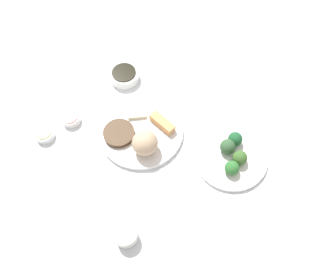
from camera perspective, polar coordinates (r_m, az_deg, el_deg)
name	(u,v)px	position (r m, az deg, el deg)	size (l,w,h in m)	color
tabletop	(145,138)	(1.14, -3.80, -0.54)	(2.20, 2.20, 0.02)	white
main_plate	(141,131)	(1.14, -4.47, 0.57)	(0.28, 0.28, 0.02)	white
rice_scoop	(145,143)	(1.06, -3.84, -1.41)	(0.08, 0.08, 0.08)	tan
spring_roll	(162,123)	(1.12, -0.94, 1.92)	(0.09, 0.03, 0.03)	tan
crab_rangoon_wonton	(136,111)	(1.16, -5.25, 3.92)	(0.06, 0.06, 0.01)	beige
stir_fry_heap	(119,133)	(1.12, -8.13, 0.21)	(0.10, 0.10, 0.02)	#432D19
broccoli_plate	(231,157)	(1.11, 10.31, -3.62)	(0.23, 0.23, 0.01)	white
broccoli_floret_0	(228,147)	(1.09, 9.85, -1.99)	(0.05, 0.05, 0.05)	#345935
broccoli_floret_1	(232,168)	(1.06, 10.54, -5.45)	(0.04, 0.04, 0.04)	#307031
broccoli_floret_2	(235,139)	(1.11, 11.05, -0.75)	(0.05, 0.05, 0.05)	#1F582E
broccoli_floret_3	(240,158)	(1.08, 11.80, -3.79)	(0.05, 0.05, 0.05)	#3C652C
soy_sauce_bowl	(125,76)	(1.26, -7.16, 9.65)	(0.10, 0.10, 0.03)	white
soy_sauce_bowl_liquid	(124,72)	(1.25, -7.25, 10.18)	(0.09, 0.09, 0.00)	black
sauce_ramekin_sweet_and_sour	(71,119)	(1.20, -15.75, 2.49)	(0.06, 0.06, 0.02)	white
sauce_ramekin_sweet_and_sour_liquid	(70,117)	(1.18, -15.92, 2.86)	(0.05, 0.05, 0.00)	red
sauce_ramekin_hot_mustard	(45,135)	(1.19, -19.75, 0.00)	(0.06, 0.06, 0.02)	white
sauce_ramekin_hot_mustard_liquid	(43,132)	(1.18, -19.96, 0.34)	(0.05, 0.05, 0.00)	yellow
teacup	(126,235)	(1.00, -6.99, -16.21)	(0.06, 0.06, 0.05)	white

